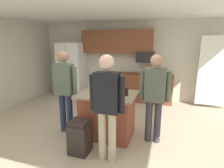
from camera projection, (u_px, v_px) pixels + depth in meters
name	position (u px, v px, depth m)	size (l,w,h in m)	color
floor	(100.00, 133.00, 3.91)	(7.04, 7.04, 0.00)	#B7A88E
ceiling	(98.00, 5.00, 3.30)	(7.04, 7.04, 0.00)	white
back_wall	(129.00, 60.00, 6.20)	(6.40, 0.10, 2.60)	beige
french_door_window_panel	(215.00, 72.00, 5.10)	(0.90, 0.06, 2.00)	white
cabinet_run_upper	(116.00, 42.00, 5.99)	(2.40, 0.38, 0.75)	brown
cabinet_run_lower	(144.00, 88.00, 5.92)	(1.80, 0.63, 0.90)	brown
refrigerator	(72.00, 69.00, 6.49)	(0.90, 0.76, 1.90)	white
microwave_over_range	(146.00, 57.00, 5.71)	(0.56, 0.40, 0.32)	black
kitchen_island	(108.00, 115.00, 3.70)	(1.14, 0.87, 0.92)	brown
person_guest_left	(155.00, 93.00, 3.36)	(0.57, 0.23, 1.72)	#383842
person_guest_right	(65.00, 86.00, 3.75)	(0.57, 0.23, 1.76)	#232D4C
person_elder_center	(107.00, 102.00, 2.80)	(0.57, 0.23, 1.76)	tan
glass_short_whisky	(108.00, 86.00, 3.86)	(0.07, 0.07, 0.16)	black
glass_stout_tall	(121.00, 91.00, 3.51)	(0.06, 0.06, 0.13)	black
glass_dark_ale	(108.00, 93.00, 3.34)	(0.07, 0.07, 0.16)	black
mug_blue_stoneware	(118.00, 96.00, 3.26)	(0.12, 0.08, 0.10)	white
glass_pilsner	(126.00, 92.00, 3.44)	(0.07, 0.07, 0.14)	black
tumbler_amber	(97.00, 86.00, 3.93)	(0.07, 0.07, 0.13)	black
mug_ceramic_white	(120.00, 89.00, 3.71)	(0.12, 0.08, 0.11)	#4C6B99
serving_tray	(107.00, 92.00, 3.60)	(0.44, 0.30, 0.04)	#B7B7BC
trash_bin	(80.00, 137.00, 3.16)	(0.34, 0.34, 0.61)	black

